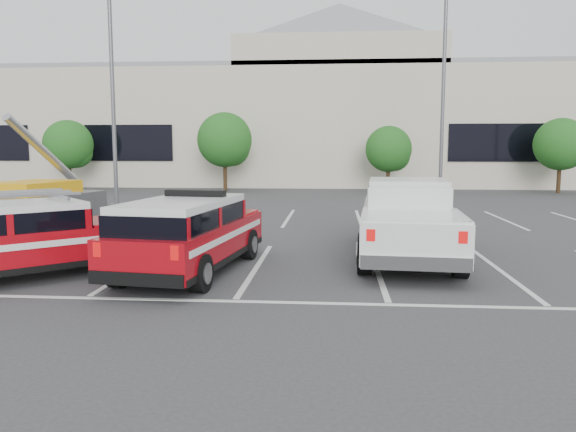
{
  "coord_description": "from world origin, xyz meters",
  "views": [
    {
      "loc": [
        1.73,
        -12.38,
        2.71
      ],
      "look_at": [
        0.63,
        1.07,
        1.05
      ],
      "focal_mm": 35.0,
      "sensor_mm": 36.0,
      "label": 1
    }
  ],
  "objects_px": {
    "light_pole_mid": "(443,96)",
    "utility_rig": "(28,210)",
    "convention_building": "(315,121)",
    "tree_mid_right": "(390,151)",
    "tree_left": "(70,146)",
    "white_pickup": "(408,227)",
    "light_pole_left": "(113,90)",
    "fire_chief_suv": "(189,240)",
    "ladder_suv": "(21,245)",
    "tree_mid_left": "(226,142)",
    "tree_right": "(562,146)"
  },
  "relations": [
    {
      "from": "tree_right",
      "to": "fire_chief_suv",
      "type": "bearing_deg",
      "value": -125.94
    },
    {
      "from": "tree_mid_left",
      "to": "tree_right",
      "type": "xyz_separation_m",
      "value": [
        20.0,
        -0.0,
        -0.27
      ]
    },
    {
      "from": "light_pole_left",
      "to": "white_pickup",
      "type": "distance_m",
      "value": 16.25
    },
    {
      "from": "fire_chief_suv",
      "to": "utility_rig",
      "type": "bearing_deg",
      "value": 149.58
    },
    {
      "from": "light_pole_mid",
      "to": "fire_chief_suv",
      "type": "xyz_separation_m",
      "value": [
        -8.37,
        -16.67,
        -4.46
      ]
    },
    {
      "from": "convention_building",
      "to": "light_pole_left",
      "type": "height_order",
      "value": "convention_building"
    },
    {
      "from": "tree_mid_right",
      "to": "tree_right",
      "type": "height_order",
      "value": "tree_right"
    },
    {
      "from": "white_pickup",
      "to": "utility_rig",
      "type": "xyz_separation_m",
      "value": [
        -11.38,
        2.94,
        -0.02
      ]
    },
    {
      "from": "tree_left",
      "to": "ladder_suv",
      "type": "distance_m",
      "value": 25.76
    },
    {
      "from": "tree_left",
      "to": "light_pole_mid",
      "type": "height_order",
      "value": "light_pole_mid"
    },
    {
      "from": "tree_mid_left",
      "to": "utility_rig",
      "type": "height_order",
      "value": "tree_mid_left"
    },
    {
      "from": "fire_chief_suv",
      "to": "white_pickup",
      "type": "relative_size",
      "value": 0.82
    },
    {
      "from": "fire_chief_suv",
      "to": "white_pickup",
      "type": "xyz_separation_m",
      "value": [
        4.92,
        2.11,
        0.04
      ]
    },
    {
      "from": "convention_building",
      "to": "white_pickup",
      "type": "distance_m",
      "value": 30.86
    },
    {
      "from": "tree_mid_left",
      "to": "tree_mid_right",
      "type": "relative_size",
      "value": 1.21
    },
    {
      "from": "light_pole_mid",
      "to": "utility_rig",
      "type": "bearing_deg",
      "value": -141.96
    },
    {
      "from": "convention_building",
      "to": "light_pole_mid",
      "type": "height_order",
      "value": "convention_building"
    },
    {
      "from": "convention_building",
      "to": "utility_rig",
      "type": "xyz_separation_m",
      "value": [
        -8.02,
        -27.47,
        -3.98
      ]
    },
    {
      "from": "convention_building",
      "to": "tree_mid_left",
      "type": "bearing_deg",
      "value": -117.4
    },
    {
      "from": "white_pickup",
      "to": "ladder_suv",
      "type": "height_order",
      "value": "white_pickup"
    },
    {
      "from": "fire_chief_suv",
      "to": "ladder_suv",
      "type": "bearing_deg",
      "value": -158.09
    },
    {
      "from": "tree_mid_right",
      "to": "white_pickup",
      "type": "bearing_deg",
      "value": -94.29
    },
    {
      "from": "convention_building",
      "to": "ladder_suv",
      "type": "xyz_separation_m",
      "value": [
        -4.86,
        -33.37,
        -4.0
      ]
    },
    {
      "from": "light_pole_left",
      "to": "light_pole_mid",
      "type": "xyz_separation_m",
      "value": [
        15.0,
        4.0,
        0.0
      ]
    },
    {
      "from": "tree_mid_left",
      "to": "light_pole_mid",
      "type": "relative_size",
      "value": 0.47
    },
    {
      "from": "white_pickup",
      "to": "ladder_suv",
      "type": "xyz_separation_m",
      "value": [
        -8.22,
        -2.95,
        -0.04
      ]
    },
    {
      "from": "utility_rig",
      "to": "tree_right",
      "type": "bearing_deg",
      "value": 50.36
    },
    {
      "from": "tree_mid_right",
      "to": "tree_mid_left",
      "type": "bearing_deg",
      "value": 180.0
    },
    {
      "from": "light_pole_left",
      "to": "light_pole_mid",
      "type": "height_order",
      "value": "same"
    },
    {
      "from": "convention_building",
      "to": "ladder_suv",
      "type": "relative_size",
      "value": 13.18
    },
    {
      "from": "light_pole_left",
      "to": "tree_left",
      "type": "bearing_deg",
      "value": 124.52
    },
    {
      "from": "tree_right",
      "to": "white_pickup",
      "type": "xyz_separation_m",
      "value": [
        -11.55,
        -20.6,
        -2.01
      ]
    },
    {
      "from": "tree_mid_right",
      "to": "utility_rig",
      "type": "distance_m",
      "value": 21.95
    },
    {
      "from": "tree_left",
      "to": "light_pole_mid",
      "type": "distance_m",
      "value": 22.86
    },
    {
      "from": "utility_rig",
      "to": "light_pole_mid",
      "type": "bearing_deg",
      "value": 50.8
    },
    {
      "from": "fire_chief_suv",
      "to": "utility_rig",
      "type": "distance_m",
      "value": 8.21
    },
    {
      "from": "convention_building",
      "to": "tree_mid_right",
      "type": "distance_m",
      "value": 11.2
    },
    {
      "from": "tree_left",
      "to": "tree_mid_left",
      "type": "xyz_separation_m",
      "value": [
        10.0,
        0.0,
        0.27
      ]
    },
    {
      "from": "light_pole_mid",
      "to": "white_pickup",
      "type": "relative_size",
      "value": 1.61
    },
    {
      "from": "fire_chief_suv",
      "to": "tree_mid_left",
      "type": "bearing_deg",
      "value": 106.48
    },
    {
      "from": "white_pickup",
      "to": "utility_rig",
      "type": "bearing_deg",
      "value": 169.94
    },
    {
      "from": "convention_building",
      "to": "tree_mid_right",
      "type": "relative_size",
      "value": 15.04
    },
    {
      "from": "tree_right",
      "to": "fire_chief_suv",
      "type": "height_order",
      "value": "tree_right"
    },
    {
      "from": "white_pickup",
      "to": "fire_chief_suv",
      "type": "bearing_deg",
      "value": -152.3
    },
    {
      "from": "tree_right",
      "to": "light_pole_left",
      "type": "bearing_deg",
      "value": -156.49
    },
    {
      "from": "fire_chief_suv",
      "to": "light_pole_mid",
      "type": "bearing_deg",
      "value": 70.96
    },
    {
      "from": "fire_chief_suv",
      "to": "ladder_suv",
      "type": "distance_m",
      "value": 3.41
    },
    {
      "from": "tree_mid_left",
      "to": "tree_right",
      "type": "relative_size",
      "value": 1.1
    },
    {
      "from": "light_pole_mid",
      "to": "white_pickup",
      "type": "distance_m",
      "value": 15.6
    },
    {
      "from": "light_pole_left",
      "to": "fire_chief_suv",
      "type": "bearing_deg",
      "value": -62.38
    }
  ]
}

